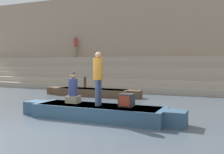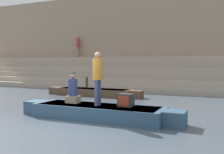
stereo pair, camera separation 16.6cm
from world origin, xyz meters
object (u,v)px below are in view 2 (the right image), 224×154
object	(u,v)px
mooring_post	(87,85)
moored_boat_shore	(93,92)
rowboat_main	(98,112)
person_on_steps	(78,45)
tv_set	(126,100)
person_standing	(98,75)
person_rowing	(73,90)

from	to	relation	value
mooring_post	moored_boat_shore	bearing A→B (deg)	-47.94
rowboat_main	person_on_steps	world-z (taller)	person_on_steps
rowboat_main	mooring_post	bearing A→B (deg)	120.23
tv_set	moored_boat_shore	distance (m)	6.82
tv_set	mooring_post	xyz separation A→B (m)	(-5.29, 6.74, -0.18)
tv_set	mooring_post	size ratio (longest dim) A/B	0.45
moored_boat_shore	person_on_steps	distance (m)	8.01
person_on_steps	person_standing	bearing A→B (deg)	-46.36
person_standing	person_on_steps	world-z (taller)	person_on_steps
person_rowing	mooring_post	xyz separation A→B (m)	(-3.28, 6.78, -0.43)
rowboat_main	mooring_post	distance (m)	8.14
rowboat_main	tv_set	bearing A→B (deg)	7.30
person_standing	person_on_steps	distance (m)	13.89
person_standing	person_rowing	xyz separation A→B (m)	(-1.08, 0.16, -0.58)
person_rowing	moored_boat_shore	bearing A→B (deg)	105.99
tv_set	moored_boat_shore	bearing A→B (deg)	126.24
person_standing	mooring_post	size ratio (longest dim) A/B	1.76
person_rowing	moored_boat_shore	xyz separation A→B (m)	(-2.09, 5.47, -0.71)
person_rowing	person_on_steps	world-z (taller)	person_on_steps
rowboat_main	person_on_steps	distance (m)	14.06
mooring_post	person_on_steps	bearing A→B (deg)	126.98
moored_boat_shore	person_on_steps	size ratio (longest dim) A/B	3.31
person_rowing	tv_set	size ratio (longest dim) A/B	2.46
moored_boat_shore	tv_set	bearing A→B (deg)	-55.80
moored_boat_shore	rowboat_main	bearing A→B (deg)	-63.55
tv_set	person_on_steps	world-z (taller)	person_on_steps
rowboat_main	tv_set	world-z (taller)	tv_set
tv_set	rowboat_main	bearing A→B (deg)	-171.70
person_standing	tv_set	size ratio (longest dim) A/B	3.91
person_rowing	tv_set	world-z (taller)	person_rowing
person_rowing	person_on_steps	xyz separation A→B (m)	(-6.62, 11.23, 2.51)
person_on_steps	moored_boat_shore	bearing A→B (deg)	-42.23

